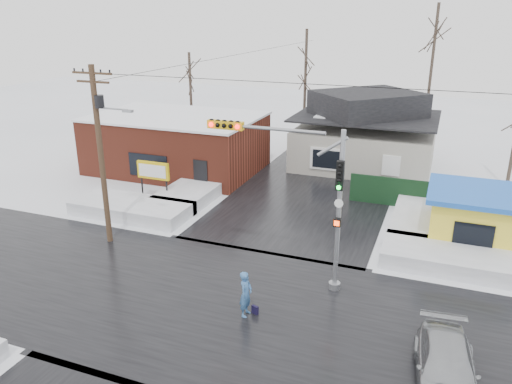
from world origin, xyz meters
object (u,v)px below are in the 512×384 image
(traffic_signal, at_px, (302,186))
(utility_pole, at_px, (101,146))
(marquee_sign, at_px, (153,172))
(pedestrian, at_px, (246,294))
(kiosk, at_px, (473,217))
(car, at_px, (446,369))

(traffic_signal, bearing_deg, utility_pole, 177.05)
(marquee_sign, height_order, pedestrian, marquee_sign)
(traffic_signal, distance_m, marquee_sign, 13.42)
(utility_pole, xyz_separation_m, pedestrian, (9.12, -3.73, -4.17))
(kiosk, xyz_separation_m, pedestrian, (-8.31, -10.22, -0.52))
(utility_pole, bearing_deg, pedestrian, -22.23)
(utility_pole, height_order, kiosk, utility_pole)
(marquee_sign, bearing_deg, traffic_signal, -29.72)
(utility_pole, distance_m, marquee_sign, 6.87)
(utility_pole, relative_size, marquee_sign, 3.53)
(marquee_sign, bearing_deg, car, -32.36)
(utility_pole, xyz_separation_m, car, (16.52, -5.15, -4.44))
(pedestrian, relative_size, car, 0.41)
(car, bearing_deg, pedestrian, 163.68)
(traffic_signal, height_order, marquee_sign, traffic_signal)
(marquee_sign, xyz_separation_m, car, (17.59, -11.15, -1.25))
(utility_pole, bearing_deg, traffic_signal, -2.95)
(marquee_sign, distance_m, pedestrian, 14.12)
(marquee_sign, distance_m, car, 20.86)
(traffic_signal, relative_size, marquee_sign, 2.75)
(car, bearing_deg, marquee_sign, 142.23)
(car, bearing_deg, traffic_signal, 137.71)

